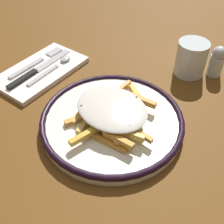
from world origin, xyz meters
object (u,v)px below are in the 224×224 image
(plate, at_px, (112,121))
(fork, at_px, (37,62))
(napkin, at_px, (41,71))
(salt_shaker, at_px, (217,61))
(water_glass, at_px, (191,58))
(spoon, at_px, (57,65))
(fries_heap, at_px, (112,112))
(knife, at_px, (35,71))

(plate, distance_m, fork, 0.30)
(napkin, distance_m, salt_shaker, 0.45)
(napkin, relative_size, water_glass, 2.65)
(plate, bearing_deg, salt_shaker, 72.78)
(fork, relative_size, spoon, 1.15)
(water_glass, bearing_deg, plate, -98.28)
(fries_heap, bearing_deg, fork, 170.33)
(napkin, relative_size, fork, 1.32)
(fork, bearing_deg, fries_heap, -9.67)
(fries_heap, relative_size, napkin, 0.99)
(fork, height_order, salt_shaker, salt_shaker)
(fork, relative_size, salt_shaker, 2.18)
(fork, relative_size, water_glass, 2.00)
(fries_heap, height_order, salt_shaker, salt_shaker)
(fries_heap, bearing_deg, spoon, 163.09)
(spoon, height_order, water_glass, water_glass)
(water_glass, height_order, salt_shaker, water_glass)
(spoon, bearing_deg, napkin, -126.64)
(water_glass, bearing_deg, fork, -145.70)
(napkin, distance_m, knife, 0.02)
(plate, height_order, fries_heap, fries_heap)
(knife, distance_m, water_glass, 0.40)
(fries_heap, relative_size, salt_shaker, 2.85)
(knife, xyz_separation_m, salt_shaker, (0.36, 0.29, 0.03))
(napkin, relative_size, knife, 1.11)
(napkin, distance_m, fork, 0.03)
(fork, bearing_deg, plate, -9.12)
(plate, xyz_separation_m, fork, (-0.29, 0.05, 0.00))
(fork, distance_m, knife, 0.04)
(fries_heap, height_order, spoon, fries_heap)
(fries_heap, bearing_deg, water_glass, 82.06)
(fork, xyz_separation_m, knife, (0.03, -0.03, 0.00))
(plate, bearing_deg, fork, 170.88)
(plate, bearing_deg, knife, 176.57)
(napkin, height_order, salt_shaker, salt_shaker)
(plate, height_order, salt_shaker, salt_shaker)
(salt_shaker, bearing_deg, napkin, -142.83)
(plate, relative_size, water_glass, 3.43)
(plate, relative_size, salt_shaker, 3.73)
(plate, distance_m, fries_heap, 0.03)
(knife, bearing_deg, salt_shaker, 39.11)
(fries_heap, xyz_separation_m, napkin, (-0.26, 0.04, -0.04))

